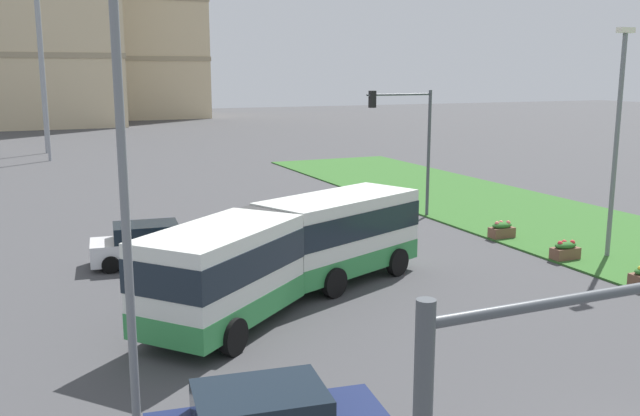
% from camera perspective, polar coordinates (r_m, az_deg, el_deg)
% --- Properties ---
extents(articulated_bus, '(11.23, 8.19, 3.00)m').
position_cam_1_polar(articulated_bus, '(21.98, -2.58, -3.52)').
color(articulated_bus, silver).
rests_on(articulated_bus, ground).
extents(car_white_van, '(4.57, 2.40, 1.58)m').
position_cam_1_polar(car_white_van, '(27.14, -13.92, -2.95)').
color(car_white_van, silver).
rests_on(car_white_van, ground).
extents(flower_planter_4, '(1.10, 0.56, 0.74)m').
position_cam_1_polar(flower_planter_4, '(28.48, 19.62, -3.30)').
color(flower_planter_4, brown).
rests_on(flower_planter_4, grass_median).
extents(flower_planter_5, '(1.10, 0.56, 0.74)m').
position_cam_1_polar(flower_planter_5, '(31.32, 14.80, -1.74)').
color(flower_planter_5, brown).
rests_on(flower_planter_5, grass_median).
extents(traffic_light_far_right, '(3.60, 0.28, 6.36)m').
position_cam_1_polar(traffic_light_far_right, '(34.33, 7.45, 6.24)').
color(traffic_light_far_right, '#474C51').
rests_on(traffic_light_far_right, ground).
extents(streetlight_left, '(0.70, 0.28, 10.05)m').
position_cam_1_polar(streetlight_left, '(13.81, -16.01, 3.47)').
color(streetlight_left, slate).
rests_on(streetlight_left, ground).
extents(streetlight_median, '(0.70, 0.28, 8.86)m').
position_cam_1_polar(streetlight_median, '(28.90, 23.35, 5.60)').
color(streetlight_median, slate).
rests_on(streetlight_median, ground).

